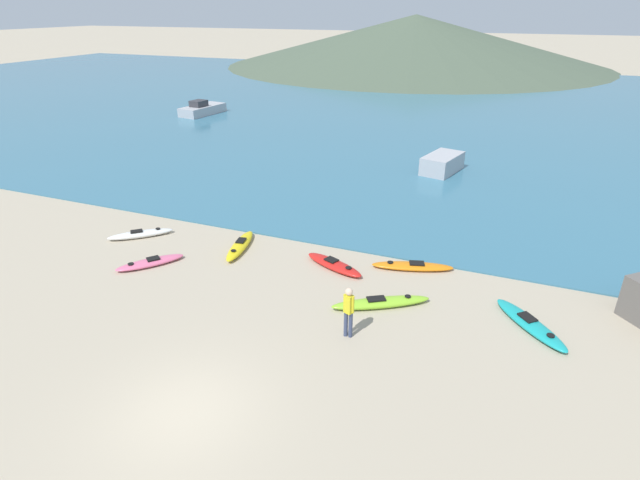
{
  "coord_description": "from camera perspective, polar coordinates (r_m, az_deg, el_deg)",
  "views": [
    {
      "loc": [
        6.89,
        -7.7,
        9.54
      ],
      "look_at": [
        -0.26,
        10.02,
        0.5
      ],
      "focal_mm": 28.0,
      "sensor_mm": 36.0,
      "label": 1
    }
  ],
  "objects": [
    {
      "name": "ground_plane",
      "position": [
        14.06,
        -15.25,
        -18.54
      ],
      "size": [
        400.0,
        400.0,
        0.0
      ],
      "primitive_type": "plane",
      "color": "tan"
    },
    {
      "name": "bay_water",
      "position": [
        54.48,
        14.84,
        14.47
      ],
      "size": [
        160.0,
        70.0,
        0.06
      ],
      "primitive_type": "cube",
      "color": "teal",
      "rests_on": "ground_plane"
    },
    {
      "name": "far_hill_left",
      "position": [
        92.83,
        10.76,
        21.53
      ],
      "size": [
        63.95,
        63.95,
        8.08
      ],
      "primitive_type": "cone",
      "color": "#4C5B47",
      "rests_on": "ground_plane"
    },
    {
      "name": "kayak_on_sand_0",
      "position": [
        23.95,
        -19.85,
        0.64
      ],
      "size": [
        2.49,
        2.33,
        0.34
      ],
      "color": "white",
      "rests_on": "ground_plane"
    },
    {
      "name": "kayak_on_sand_1",
      "position": [
        21.71,
        -9.13,
        -0.63
      ],
      "size": [
        1.19,
        3.05,
        0.36
      ],
      "color": "yellow",
      "rests_on": "ground_plane"
    },
    {
      "name": "kayak_on_sand_2",
      "position": [
        20.17,
        10.52,
        -2.96
      ],
      "size": [
        3.27,
        1.56,
        0.3
      ],
      "color": "orange",
      "rests_on": "ground_plane"
    },
    {
      "name": "kayak_on_sand_3",
      "position": [
        17.8,
        22.87,
        -8.82
      ],
      "size": [
        2.65,
        2.82,
        0.33
      ],
      "color": "teal",
      "rests_on": "ground_plane"
    },
    {
      "name": "kayak_on_sand_4",
      "position": [
        19.92,
        1.61,
        -2.82
      ],
      "size": [
        2.86,
        1.71,
        0.34
      ],
      "color": "red",
      "rests_on": "ground_plane"
    },
    {
      "name": "kayak_on_sand_5",
      "position": [
        17.61,
        6.96,
        -7.1
      ],
      "size": [
        3.32,
        2.34,
        0.35
      ],
      "color": "#8CCC2D",
      "rests_on": "ground_plane"
    },
    {
      "name": "kayak_on_sand_6",
      "position": [
        21.25,
        -18.83,
        -2.44
      ],
      "size": [
        2.18,
        2.51,
        0.3
      ],
      "color": "#E5668C",
      "rests_on": "ground_plane"
    },
    {
      "name": "person_near_foreground",
      "position": [
        15.6,
        3.29,
        -7.91
      ],
      "size": [
        0.36,
        0.27,
        1.76
      ],
      "color": "#384260",
      "rests_on": "ground_plane"
    },
    {
      "name": "moored_boat_0",
      "position": [
        50.22,
        -13.31,
        14.34
      ],
      "size": [
        2.59,
        4.87,
        1.35
      ],
      "color": "#B2B2B7",
      "rests_on": "bay_water"
    },
    {
      "name": "moored_boat_1",
      "position": [
        32.25,
        13.79,
        8.51
      ],
      "size": [
        2.38,
        3.44,
        1.09
      ],
      "color": "#B2B2B7",
      "rests_on": "bay_water"
    }
  ]
}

